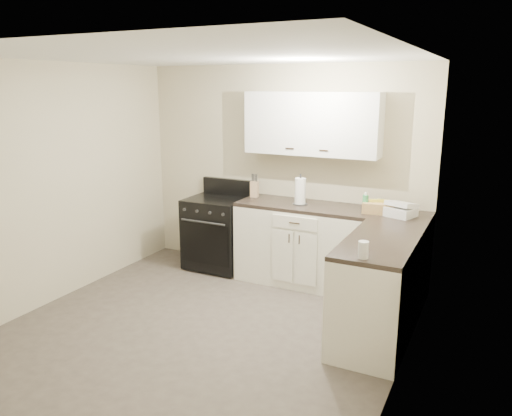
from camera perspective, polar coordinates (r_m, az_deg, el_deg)
The scene contains 20 objects.
floor at distance 4.94m, azimuth -5.81°, elevation -13.46°, with size 3.60×3.60×0.00m, color #473F38.
ceiling at distance 4.39m, azimuth -6.64°, elevation 16.91°, with size 3.60×3.60×0.00m, color white.
wall_back at distance 6.07m, azimuth 2.98°, elevation 4.26°, with size 3.60×3.60×0.00m, color beige.
wall_right at distance 3.87m, azimuth 16.93°, elevation -1.88°, with size 3.60×3.60×0.00m, color beige.
wall_left at distance 5.66m, azimuth -21.77°, elevation 2.60°, with size 3.60×3.60×0.00m, color beige.
wall_front at distance 3.20m, azimuth -23.85°, elevation -5.76°, with size 3.60×3.60×0.00m, color beige.
base_cabinets_back at distance 5.83m, azimuth 5.54°, elevation -4.29°, with size 1.55×0.60×0.90m, color white.
base_cabinets_right at distance 4.96m, azimuth 14.55°, elevation -7.98°, with size 0.60×1.90×0.90m, color white.
countertop_back at distance 5.70m, azimuth 5.65°, elevation 0.21°, with size 1.55×0.60×0.04m, color black.
countertop_right at distance 4.81m, azimuth 14.89°, elevation -2.78°, with size 0.60×1.90×0.04m, color black.
upper_cabinets at distance 5.70m, azimuth 6.42°, elevation 9.55°, with size 1.55×0.30×0.70m, color silver.
stove at distance 6.29m, azimuth -4.41°, elevation -2.81°, with size 0.72×0.62×0.88m, color black.
knife_block at distance 6.03m, azimuth -0.18°, elevation 2.17°, with size 0.09×0.08×0.19m, color tan.
paper_towel at distance 5.67m, azimuth 5.08°, elevation 1.91°, with size 0.12×0.12×0.30m, color white.
soap_bottle at distance 5.44m, azimuth 12.38°, elevation 0.49°, with size 0.06×0.06×0.19m, color #399553.
wicker_basket at distance 5.45m, azimuth 13.92°, elevation 0.04°, with size 0.34×0.22×0.11m, color tan.
countertop_grill at distance 5.36m, azimuth 16.21°, elevation -0.41°, with size 0.27×0.25×0.10m, color silver.
glass_jar at distance 4.00m, azimuth 12.17°, elevation -4.69°, with size 0.08×0.08×0.14m, color silver.
oven_mitt_near at distance 4.52m, azimuth 8.92°, elevation -10.04°, with size 0.02×0.15×0.25m, color black.
oven_mitt_far at distance 4.77m, azimuth 9.94°, elevation -9.00°, with size 0.02×0.15×0.27m, color black.
Camera 1 is at (2.38, -3.69, 2.26)m, focal length 35.00 mm.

